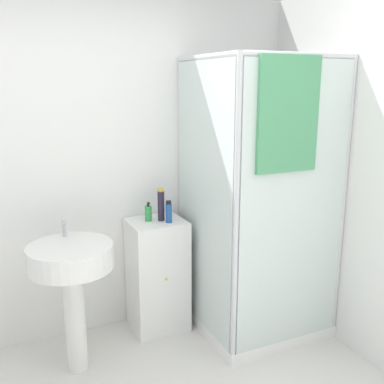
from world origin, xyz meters
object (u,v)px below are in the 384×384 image
at_px(shampoo_bottle_tall_black, 161,205).
at_px(shampoo_bottle_blue, 169,212).
at_px(soap_dispenser, 148,213).
at_px(sink, 72,272).

distance_m(shampoo_bottle_tall_black, shampoo_bottle_blue, 0.09).
bearing_deg(soap_dispenser, shampoo_bottle_tall_black, -19.81).
xyz_separation_m(soap_dispenser, shampoo_bottle_blue, (0.12, -0.10, 0.02)).
relative_size(soap_dispenser, shampoo_bottle_tall_black, 0.58).
relative_size(soap_dispenser, shampoo_bottle_blue, 0.87).
xyz_separation_m(sink, shampoo_bottle_tall_black, (0.72, 0.28, 0.29)).
xyz_separation_m(shampoo_bottle_tall_black, shampoo_bottle_blue, (0.03, -0.07, -0.04)).
distance_m(sink, shampoo_bottle_blue, 0.82).
xyz_separation_m(sink, shampoo_bottle_blue, (0.75, 0.21, 0.25)).
xyz_separation_m(sink, soap_dispenser, (0.63, 0.31, 0.23)).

